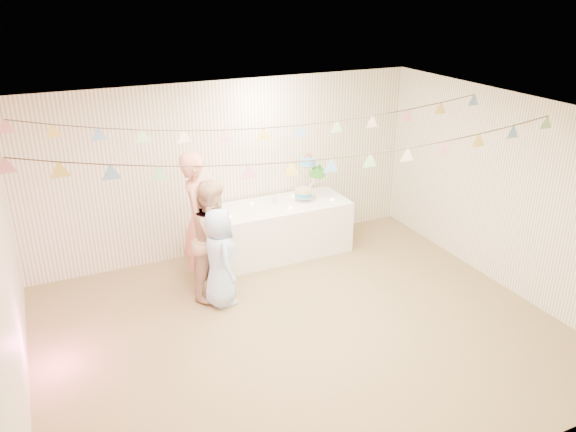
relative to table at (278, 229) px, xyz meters
name	(u,v)px	position (x,y,z in m)	size (l,w,h in m)	color
floor	(301,330)	(-0.60, -2.02, -0.40)	(6.00, 6.00, 0.00)	olive
ceiling	(303,116)	(-0.60, -2.02, 2.20)	(6.00, 6.00, 0.00)	white
back_wall	(228,169)	(-0.60, 0.48, 0.90)	(6.00, 6.00, 0.00)	white
front_wall	(450,359)	(-0.60, -4.52, 0.90)	(6.00, 6.00, 0.00)	white
left_wall	(4,289)	(-3.60, -2.02, 0.90)	(5.00, 5.00, 0.00)	white
right_wall	(506,192)	(2.40, -2.02, 0.90)	(5.00, 5.00, 0.00)	white
table	(278,229)	(0.00, 0.00, 0.00)	(2.13, 0.85, 0.80)	white
cake_stand	(310,180)	(0.55, 0.05, 0.69)	(0.60, 0.35, 0.67)	silver
cake_bottom	(303,198)	(0.40, -0.01, 0.44)	(0.31, 0.31, 0.15)	#2990C3
cake_middle	(318,176)	(0.73, 0.14, 0.71)	(0.27, 0.27, 0.22)	green
cake_top_tier	(308,163)	(0.49, 0.02, 0.98)	(0.25, 0.25, 0.19)	#459ADA
platter	(250,213)	(-0.47, -0.05, 0.36)	(0.34, 0.34, 0.02)	white
posy	(275,202)	(-0.03, 0.05, 0.42)	(0.12, 0.12, 0.14)	white
person_adult_a	(201,222)	(-1.33, -0.49, 0.56)	(0.70, 0.46, 1.91)	tan
person_adult_b	(215,239)	(-1.22, -0.76, 0.40)	(0.78, 0.60, 1.60)	tan
person_child	(219,257)	(-1.26, -1.01, 0.26)	(0.64, 0.42, 1.31)	#ABC7F2
bunting_back	(263,118)	(-0.60, -0.92, 1.95)	(5.60, 1.10, 0.40)	pink
bunting_front	(311,148)	(-0.60, -2.22, 1.92)	(5.60, 0.90, 0.36)	#72A5E5
tealight_0	(231,216)	(-0.80, -0.15, 0.41)	(0.04, 0.04, 0.03)	#FFD88C
tealight_1	(252,203)	(-0.35, 0.18, 0.41)	(0.04, 0.04, 0.03)	#FFD88C
tealight_2	(290,208)	(0.10, -0.22, 0.41)	(0.04, 0.04, 0.03)	#FFD88C
tealight_3	(293,196)	(0.35, 0.22, 0.41)	(0.04, 0.04, 0.03)	#FFD88C
tealight_4	(332,199)	(0.82, -0.18, 0.41)	(0.04, 0.04, 0.03)	#FFD88C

